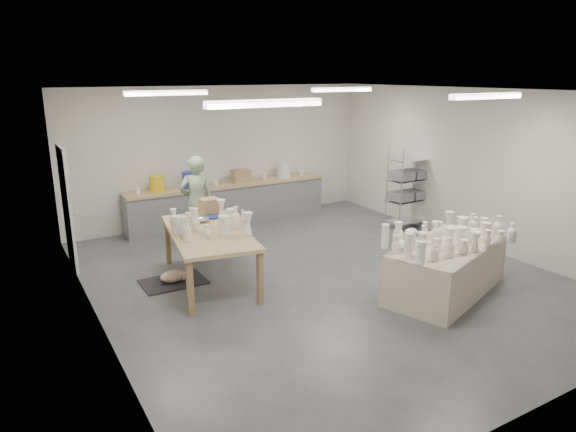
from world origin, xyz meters
TOP-DOWN VIEW (x-y plane):
  - room at (-0.11, 0.08)m, footprint 8.00×8.02m
  - back_counter at (-0.01, 3.68)m, footprint 4.60×0.60m
  - wire_shelf at (3.20, 1.40)m, footprint 0.88×0.48m
  - drying_table at (1.28, -1.51)m, footprint 2.43×1.77m
  - work_table at (-1.62, 0.79)m, footprint 1.52×2.46m
  - rug at (-2.20, 0.99)m, footprint 1.00×0.70m
  - cat at (-2.18, 0.97)m, footprint 0.48×0.39m
  - potter at (-1.22, 2.43)m, footprint 0.71×0.52m
  - red_stool at (-1.22, 2.70)m, footprint 0.49×0.49m

SIDE VIEW (x-z plane):
  - rug at x=-2.20m, z-range 0.00..0.02m
  - cat at x=-2.18m, z-range 0.02..0.20m
  - red_stool at x=-1.22m, z-range 0.14..0.50m
  - drying_table at x=1.28m, z-range -0.14..1.01m
  - back_counter at x=-0.01m, z-range -0.13..1.11m
  - work_table at x=-1.62m, z-range 0.26..1.49m
  - potter at x=-1.22m, z-range 0.00..1.79m
  - wire_shelf at x=3.20m, z-range 0.02..1.82m
  - room at x=-0.11m, z-range 0.56..3.56m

